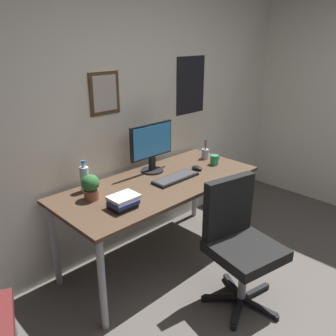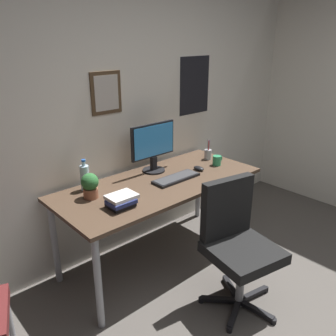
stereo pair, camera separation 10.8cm
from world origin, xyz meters
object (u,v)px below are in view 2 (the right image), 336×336
at_px(coffee_mug_near, 217,160).
at_px(book_stack_left, 121,201).
at_px(keyboard, 176,178).
at_px(monitor, 153,145).
at_px(pen_cup, 208,154).
at_px(water_bottle, 85,177).
at_px(potted_plant, 90,185).
at_px(office_chair, 236,239).
at_px(computer_mouse, 199,168).

distance_m(coffee_mug_near, book_stack_left, 1.16).
distance_m(keyboard, book_stack_left, 0.64).
distance_m(monitor, pen_cup, 0.64).
bearing_deg(coffee_mug_near, water_bottle, 164.80).
height_order(water_bottle, book_stack_left, water_bottle).
relative_size(water_bottle, potted_plant, 1.29).
bearing_deg(potted_plant, office_chair, -53.55).
xyz_separation_m(computer_mouse, water_bottle, (-0.97, 0.30, 0.09)).
bearing_deg(office_chair, pen_cup, 53.05).
height_order(office_chair, potted_plant, office_chair).
distance_m(water_bottle, coffee_mug_near, 1.24).
distance_m(office_chair, water_bottle, 1.24).
bearing_deg(potted_plant, computer_mouse, -8.39).
xyz_separation_m(keyboard, computer_mouse, (0.30, 0.02, 0.01)).
relative_size(office_chair, coffee_mug_near, 8.14).
distance_m(monitor, computer_mouse, 0.46).
bearing_deg(computer_mouse, pen_cup, 27.41).
height_order(office_chair, pen_cup, same).
xyz_separation_m(monitor, coffee_mug_near, (0.54, -0.28, -0.19)).
bearing_deg(office_chair, water_bottle, 120.30).
bearing_deg(coffee_mug_near, monitor, 152.48).
height_order(monitor, coffee_mug_near, monitor).
bearing_deg(monitor, coffee_mug_near, -27.52).
bearing_deg(coffee_mug_near, book_stack_left, -174.84).
distance_m(office_chair, computer_mouse, 0.85).
bearing_deg(book_stack_left, computer_mouse, 7.65).
xyz_separation_m(office_chair, coffee_mug_near, (0.59, 0.70, 0.27)).
xyz_separation_m(keyboard, pen_cup, (0.59, 0.17, 0.04)).
relative_size(computer_mouse, pen_cup, 0.55).
distance_m(water_bottle, potted_plant, 0.16).
distance_m(office_chair, coffee_mug_near, 0.96).
relative_size(coffee_mug_near, pen_cup, 0.58).
height_order(coffee_mug_near, book_stack_left, coffee_mug_near).
bearing_deg(water_bottle, monitor, -3.86).
xyz_separation_m(monitor, potted_plant, (-0.70, -0.11, -0.13)).
distance_m(office_chair, pen_cup, 1.13).
bearing_deg(pen_cup, keyboard, -163.70).
height_order(monitor, pen_cup, monitor).
xyz_separation_m(monitor, book_stack_left, (-0.62, -0.39, -0.19)).
relative_size(coffee_mug_near, potted_plant, 0.60).
bearing_deg(coffee_mug_near, pen_cup, 69.58).
bearing_deg(potted_plant, keyboard, -13.53).
relative_size(monitor, potted_plant, 2.36).
bearing_deg(water_bottle, book_stack_left, -84.87).
relative_size(monitor, pen_cup, 2.30).
bearing_deg(computer_mouse, book_stack_left, -172.35).
relative_size(monitor, book_stack_left, 2.16).
bearing_deg(potted_plant, water_bottle, 73.78).
distance_m(pen_cup, book_stack_left, 1.25).
distance_m(monitor, potted_plant, 0.72).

